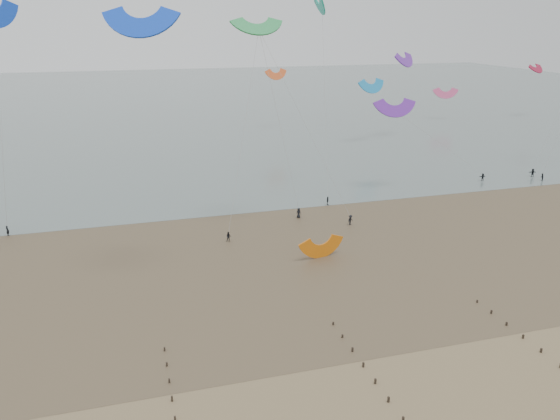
{
  "coord_description": "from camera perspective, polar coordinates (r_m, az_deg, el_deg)",
  "views": [
    {
      "loc": [
        -15.74,
        -36.17,
        31.23
      ],
      "look_at": [
        2.55,
        28.0,
        8.0
      ],
      "focal_mm": 35.0,
      "sensor_mm": 36.0,
      "label": 1
    }
  ],
  "objects": [
    {
      "name": "kitesurfer_lead",
      "position": [
        93.31,
        -26.58,
        -1.95
      ],
      "size": [
        0.7,
        0.69,
        1.62
      ],
      "primitive_type": "imported",
      "rotation": [
        0.0,
        0.0,
        2.41
      ],
      "color": "black",
      "rests_on": "ground"
    },
    {
      "name": "kitesurfers",
      "position": [
        102.64,
        12.41,
        1.5
      ],
      "size": [
        120.13,
        18.47,
        1.73
      ],
      "color": "black",
      "rests_on": "ground"
    },
    {
      "name": "ground",
      "position": [
        50.31,
        6.32,
        -19.31
      ],
      "size": [
        500.0,
        500.0,
        0.0
      ],
      "primitive_type": "plane",
      "color": "brown",
      "rests_on": "ground"
    },
    {
      "name": "sea_and_shore",
      "position": [
        78.04,
        -6.0,
        -4.5
      ],
      "size": [
        500.0,
        665.0,
        0.03
      ],
      "color": "#475654",
      "rests_on": "ground"
    },
    {
      "name": "kites_airborne",
      "position": [
        123.21,
        -7.58,
        13.75
      ],
      "size": [
        241.22,
        107.32,
        42.33
      ],
      "color": "maroon",
      "rests_on": "ground"
    },
    {
      "name": "grounded_kite",
      "position": [
        76.5,
        4.33,
        -4.96
      ],
      "size": [
        6.57,
        5.55,
        3.21
      ],
      "primitive_type": null,
      "rotation": [
        1.54,
        0.0,
        0.19
      ],
      "color": "orange",
      "rests_on": "ground"
    }
  ]
}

